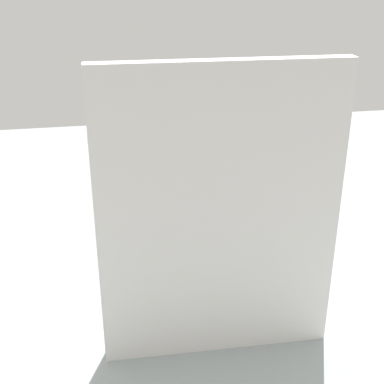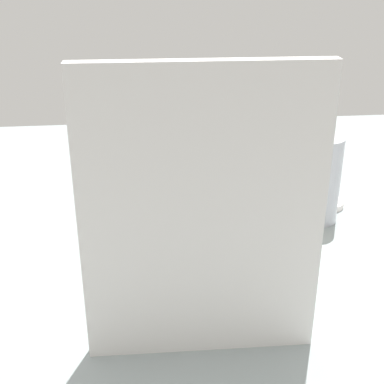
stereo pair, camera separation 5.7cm
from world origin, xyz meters
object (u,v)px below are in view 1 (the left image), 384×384
(thermos_tumbler, at_px, (314,176))
(cutting_board, at_px, (220,219))
(orange_back_left, at_px, (218,192))
(banana_bunch, at_px, (200,197))
(jar_lid, at_px, (318,199))
(orange_front_left, at_px, (172,182))
(orange_back_right, at_px, (202,176))
(fruit_bowl, at_px, (192,225))
(orange_center, at_px, (204,209))
(orange_front_right, at_px, (161,196))

(thermos_tumbler, bearing_deg, cutting_board, 51.98)
(orange_back_left, relative_size, cutting_board, 0.22)
(orange_back_left, distance_m, banana_bunch, 0.04)
(jar_lid, bearing_deg, orange_front_left, 9.19)
(banana_bunch, relative_size, cutting_board, 0.48)
(orange_back_right, relative_size, cutting_board, 0.22)
(thermos_tumbler, distance_m, jar_lid, 0.10)
(jar_lid, bearing_deg, fruit_bowl, 19.87)
(orange_front_left, distance_m, orange_center, 0.12)
(fruit_bowl, height_order, thermos_tumbler, thermos_tumbler)
(orange_back_left, bearing_deg, orange_back_right, -80.87)
(orange_center, xyz_separation_m, thermos_tumbler, (-0.23, -0.11, -0.01))
(cutting_board, bearing_deg, orange_front_left, -87.35)
(orange_back_right, bearing_deg, cutting_board, 81.86)
(orange_back_left, height_order, cutting_board, cutting_board)
(fruit_bowl, bearing_deg, orange_front_right, 5.09)
(fruit_bowl, height_order, orange_back_left, orange_back_left)
(orange_center, xyz_separation_m, banana_bunch, (-0.00, -0.04, 0.00))
(orange_center, bearing_deg, orange_front_right, -44.19)
(cutting_board, bearing_deg, orange_front_right, -81.55)
(jar_lid, bearing_deg, orange_back_right, 7.36)
(thermos_tumbler, bearing_deg, orange_back_left, 15.17)
(orange_center, distance_m, jar_lid, 0.32)
(jar_lid, bearing_deg, orange_front_right, 17.58)
(banana_bunch, distance_m, thermos_tumbler, 0.24)
(fruit_bowl, bearing_deg, orange_back_right, -114.27)
(orange_front_right, distance_m, thermos_tumbler, 0.30)
(fruit_bowl, xyz_separation_m, banana_bunch, (-0.01, 0.03, 0.07))
(orange_back_left, distance_m, orange_back_right, 0.08)
(orange_back_left, distance_m, cutting_board, 0.30)
(thermos_tumbler, bearing_deg, jar_lid, -124.18)
(orange_front_right, relative_size, orange_center, 1.00)
(orange_front_right, bearing_deg, orange_front_left, -116.30)
(fruit_bowl, bearing_deg, orange_front_left, -62.43)
(orange_center, height_order, jar_lid, orange_center)
(orange_center, height_order, thermos_tumbler, thermos_tumbler)
(orange_center, relative_size, jar_lid, 1.05)
(orange_center, relative_size, banana_bunch, 0.46)
(orange_front_right, bearing_deg, jar_lid, -162.42)
(orange_front_right, height_order, thermos_tumbler, thermos_tumbler)
(orange_front_right, bearing_deg, banana_bunch, 161.97)
(banana_bunch, distance_m, cutting_board, 0.28)
(thermos_tumbler, xyz_separation_m, jar_lid, (-0.04, -0.05, -0.07))
(orange_back_right, height_order, banana_bunch, banana_bunch)
(fruit_bowl, xyz_separation_m, orange_back_right, (-0.03, -0.07, 0.06))
(jar_lid, bearing_deg, cutting_board, 52.50)
(orange_back_left, bearing_deg, banana_bunch, 27.85)
(orange_back_right, relative_size, banana_bunch, 0.46)
(orange_center, distance_m, banana_bunch, 0.04)
(fruit_bowl, xyz_separation_m, orange_back_left, (-0.04, 0.01, 0.06))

